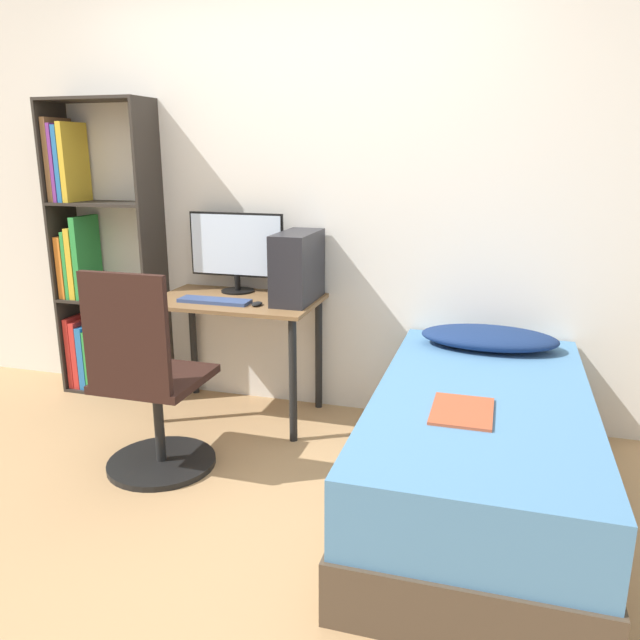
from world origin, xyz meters
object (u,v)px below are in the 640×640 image
Objects in this scene: bed at (479,451)px; keyboard at (215,301)px; pc_tower at (298,267)px; office_chair at (150,397)px; bookshelf at (91,262)px; monitor at (236,249)px.

bed is 4.46× the size of keyboard.
office_chair is at bearing -120.55° from pc_tower.
office_chair is 1.57m from bed.
bed is (2.51, -0.78, -0.59)m from bookshelf.
monitor is at bearing 163.64° from pc_tower.
bookshelf is 1.04m from keyboard.
bed is (1.56, 0.14, -0.13)m from office_chair.
bookshelf reaches higher than office_chair.
office_chair is 2.50× the size of keyboard.
office_chair reaches higher than bed.
pc_tower is at bearing 147.34° from bed.
office_chair is at bearing -44.09° from bookshelf.
bookshelf is at bearing 165.00° from keyboard.
bookshelf is at bearing 135.91° from office_chair.
monitor reaches higher than keyboard.
bed is 1.85m from monitor.
pc_tower is at bearing 59.45° from office_chair.
monitor is 1.44× the size of keyboard.
office_chair is (0.95, -0.92, -0.46)m from bookshelf.
pc_tower reaches higher than keyboard.
keyboard is at bearing 85.78° from office_chair.
monitor is 1.36× the size of pc_tower.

